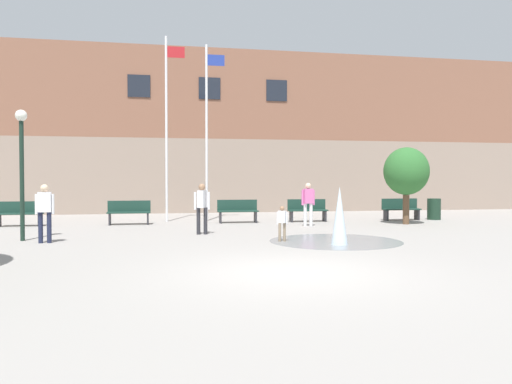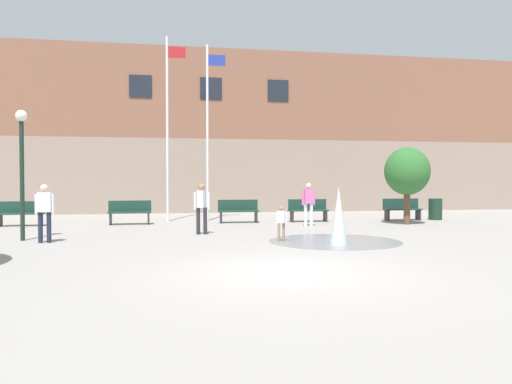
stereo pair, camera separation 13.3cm
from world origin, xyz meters
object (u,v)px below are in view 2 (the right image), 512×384
Objects in this scene: park_bench_under_right_flagpole at (308,210)px; flagpole_left at (168,123)px; park_bench_under_left_flagpole at (130,212)px; park_bench_center at (238,211)px; teen_by_trashcan at (202,205)px; flagpole_right at (208,127)px; child_in_fountain at (281,221)px; adult_watching at (44,209)px; lamp_post_left_lane at (22,155)px; trash_can at (435,209)px; adult_in_red at (308,201)px; park_bench_left_of_flagpoles at (21,213)px; street_tree_near_building at (407,172)px; park_bench_far_right at (402,209)px.

flagpole_left is (-5.59, 1.19, 3.53)m from park_bench_under_right_flagpole.
park_bench_center is (4.18, 0.04, 0.00)m from park_bench_under_left_flagpole.
flagpole_right reaches higher than teen_by_trashcan.
flagpole_right reaches higher than child_in_fountain.
park_bench_under_right_flagpole is 1.01× the size of adult_watching.
lamp_post_left_lane is at bearing -134.60° from flagpole_right.
teen_by_trashcan is 1.77× the size of trash_can.
child_in_fountain is 8.11m from flagpole_right.
child_in_fountain is (4.52, -6.06, 0.10)m from park_bench_under_left_flagpole.
trash_can is at bearing 7.57° from adult_in_red.
flagpole_right is (4.96, 6.40, 2.94)m from adult_watching.
lamp_post_left_lane reaches higher than park_bench_under_right_flagpole.
adult_in_red reaches higher than park_bench_left_of_flagpoles.
park_bench_left_of_flagpoles is 0.22× the size of flagpole_right.
trash_can is (6.15, 1.94, -0.48)m from adult_in_red.
teen_by_trashcan is 5.89m from flagpole_right.
flagpole_left is (-1.02, 5.07, 3.07)m from teen_by_trashcan.
park_bench_under_right_flagpole is at bearing -179.92° from trash_can.
teen_by_trashcan reaches higher than child_in_fountain.
adult_in_red reaches higher than park_bench_under_left_flagpole.
adult_watching is 1.77× the size of trash_can.
park_bench_center is 2.86m from park_bench_under_right_flagpole.
lamp_post_left_lane reaches higher than child_in_fountain.
adult_watching reaches higher than child_in_fountain.
adult_watching is 0.54× the size of street_tree_near_building.
park_bench_under_left_flagpole is 4.75m from flagpole_right.
teen_by_trashcan is 6.01m from flagpole_left.
park_bench_under_right_flagpole is 1.78× the size of trash_can.
flagpole_right is 10.23m from trash_can.
park_bench_left_of_flagpoles is 1.00× the size of park_bench_far_right.
child_in_fountain reaches higher than park_bench_under_left_flagpole.
park_bench_center is 8.42m from lamp_post_left_lane.
child_in_fountain reaches higher than park_bench_far_right.
adult_watching is 1.00× the size of adult_in_red.
park_bench_left_of_flagpoles is 0.21× the size of flagpole_left.
park_bench_under_left_flagpole is at bearing -179.87° from trash_can.
park_bench_left_of_flagpoles is at bearing -167.66° from flagpole_left.
park_bench_far_right is 8.80m from flagpole_right.
child_in_fountain is at bearing 65.73° from teen_by_trashcan.
lamp_post_left_lane reaches higher than park_bench_left_of_flagpoles.
park_bench_far_right is at bearing -0.29° from park_bench_under_right_flagpole.
adult_in_red is at bearing 102.31° from child_in_fountain.
teen_by_trashcan is at bearing -113.70° from park_bench_center.
adult_watching is at bearing -109.82° from park_bench_under_left_flagpole.
flagpole_left is (-5.05, 3.11, 3.07)m from adult_in_red.
park_bench_under_left_flagpole is 7.56m from child_in_fountain.
lamp_post_left_lane reaches higher than adult_in_red.
trash_can is (15.26, 4.59, -1.97)m from lamp_post_left_lane.
park_bench_under_right_flagpole is 0.44× the size of lamp_post_left_lane.
street_tree_near_building reaches higher than child_in_fountain.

